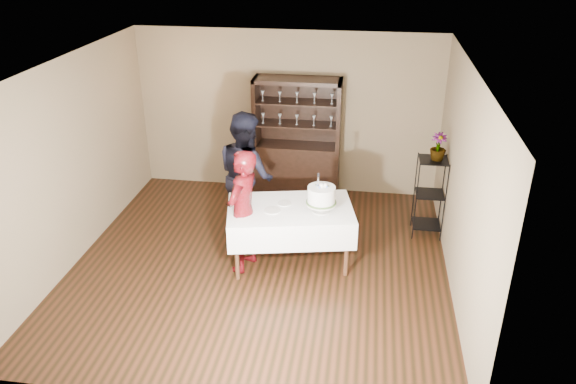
{
  "coord_description": "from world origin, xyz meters",
  "views": [
    {
      "loc": [
        1.32,
        -6.32,
        4.21
      ],
      "look_at": [
        0.37,
        0.1,
        1.07
      ],
      "focal_mm": 35.0,
      "sensor_mm": 36.0,
      "label": 1
    }
  ],
  "objects_px": {
    "woman": "(243,211)",
    "cake": "(321,196)",
    "china_hutch": "(297,158)",
    "potted_plant": "(438,147)",
    "man": "(246,174)",
    "plant_etagere": "(430,194)",
    "cake_table": "(290,221)"
  },
  "relations": [
    {
      "from": "plant_etagere",
      "to": "cake_table",
      "type": "xyz_separation_m",
      "value": [
        -1.89,
        -1.05,
        -0.02
      ]
    },
    {
      "from": "man",
      "to": "cake",
      "type": "relative_size",
      "value": 3.37
    },
    {
      "from": "plant_etagere",
      "to": "man",
      "type": "relative_size",
      "value": 0.64
    },
    {
      "from": "china_hutch",
      "to": "woman",
      "type": "distance_m",
      "value": 2.37
    },
    {
      "from": "woman",
      "to": "man",
      "type": "height_order",
      "value": "man"
    },
    {
      "from": "china_hutch",
      "to": "woman",
      "type": "height_order",
      "value": "china_hutch"
    },
    {
      "from": "plant_etagere",
      "to": "man",
      "type": "distance_m",
      "value": 2.67
    },
    {
      "from": "woman",
      "to": "cake",
      "type": "height_order",
      "value": "woman"
    },
    {
      "from": "woman",
      "to": "man",
      "type": "bearing_deg",
      "value": -154.08
    },
    {
      "from": "potted_plant",
      "to": "man",
      "type": "bearing_deg",
      "value": -173.08
    },
    {
      "from": "plant_etagere",
      "to": "potted_plant",
      "type": "relative_size",
      "value": 3.07
    },
    {
      "from": "plant_etagere",
      "to": "cake",
      "type": "height_order",
      "value": "cake"
    },
    {
      "from": "china_hutch",
      "to": "cake_table",
      "type": "xyz_separation_m",
      "value": [
        0.19,
        -2.11,
        -0.04
      ]
    },
    {
      "from": "woman",
      "to": "cake",
      "type": "bearing_deg",
      "value": 116.32
    },
    {
      "from": "cake",
      "to": "man",
      "type": "bearing_deg",
      "value": 146.22
    },
    {
      "from": "woman",
      "to": "potted_plant",
      "type": "bearing_deg",
      "value": 133.13
    },
    {
      "from": "china_hutch",
      "to": "cake_table",
      "type": "height_order",
      "value": "china_hutch"
    },
    {
      "from": "woman",
      "to": "man",
      "type": "distance_m",
      "value": 0.97
    },
    {
      "from": "cake_table",
      "to": "man",
      "type": "height_order",
      "value": "man"
    },
    {
      "from": "cake",
      "to": "potted_plant",
      "type": "height_order",
      "value": "potted_plant"
    },
    {
      "from": "china_hutch",
      "to": "man",
      "type": "xyz_separation_m",
      "value": [
        -0.56,
        -1.38,
        0.27
      ]
    },
    {
      "from": "cake_table",
      "to": "potted_plant",
      "type": "bearing_deg",
      "value": 28.49
    },
    {
      "from": "china_hutch",
      "to": "woman",
      "type": "xyz_separation_m",
      "value": [
        -0.39,
        -2.33,
        0.17
      ]
    },
    {
      "from": "china_hutch",
      "to": "plant_etagere",
      "type": "distance_m",
      "value": 2.33
    },
    {
      "from": "man",
      "to": "plant_etagere",
      "type": "bearing_deg",
      "value": -123.59
    },
    {
      "from": "woman",
      "to": "man",
      "type": "relative_size",
      "value": 0.9
    },
    {
      "from": "cake_table",
      "to": "potted_plant",
      "type": "xyz_separation_m",
      "value": [
        1.93,
        1.05,
        0.76
      ]
    },
    {
      "from": "cake",
      "to": "potted_plant",
      "type": "xyz_separation_m",
      "value": [
        1.52,
        1.1,
        0.34
      ]
    },
    {
      "from": "china_hutch",
      "to": "cake",
      "type": "height_order",
      "value": "china_hutch"
    },
    {
      "from": "cake",
      "to": "woman",
      "type": "bearing_deg",
      "value": -169.9
    },
    {
      "from": "plant_etagere",
      "to": "china_hutch",
      "type": "bearing_deg",
      "value": 153.17
    },
    {
      "from": "china_hutch",
      "to": "potted_plant",
      "type": "xyz_separation_m",
      "value": [
        2.12,
        -1.06,
        0.72
      ]
    }
  ]
}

